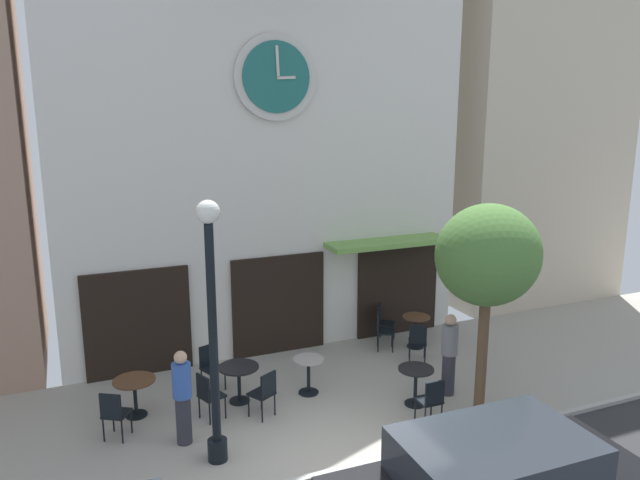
% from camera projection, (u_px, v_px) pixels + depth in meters
% --- Properties ---
extents(clock_building, '(9.39, 3.48, 11.61)m').
position_uv_depth(clock_building, '(259.00, 88.00, 13.91)').
color(clock_building, silver).
rests_on(clock_building, ground_plane).
extents(neighbor_building_right, '(5.34, 3.67, 12.36)m').
position_uv_depth(neighbor_building_right, '(523.00, 86.00, 17.64)').
color(neighbor_building_right, beige).
rests_on(neighbor_building_right, ground_plane).
extents(street_lamp, '(0.36, 0.36, 4.28)m').
position_uv_depth(street_lamp, '(213.00, 334.00, 9.39)').
color(street_lamp, black).
rests_on(street_lamp, ground_plane).
extents(street_tree, '(1.94, 1.75, 3.95)m').
position_uv_depth(street_tree, '(488.00, 256.00, 10.82)').
color(street_tree, brown).
rests_on(street_tree, ground_plane).
extents(cafe_table_near_door, '(0.77, 0.77, 0.72)m').
position_uv_depth(cafe_table_near_door, '(135.00, 389.00, 11.15)').
color(cafe_table_near_door, black).
rests_on(cafe_table_near_door, ground_plane).
extents(cafe_table_center, '(0.78, 0.78, 0.73)m').
position_uv_depth(cafe_table_center, '(239.00, 376.00, 11.68)').
color(cafe_table_center, black).
rests_on(cafe_table_center, ground_plane).
extents(cafe_table_leftmost, '(0.61, 0.61, 0.74)m').
position_uv_depth(cafe_table_leftmost, '(308.00, 370.00, 12.04)').
color(cafe_table_leftmost, black).
rests_on(cafe_table_leftmost, ground_plane).
extents(cafe_table_near_curb, '(0.68, 0.68, 0.75)m').
position_uv_depth(cafe_table_near_curb, '(416.00, 379.00, 11.58)').
color(cafe_table_near_curb, black).
rests_on(cafe_table_near_curb, ground_plane).
extents(cafe_table_center_right, '(0.65, 0.65, 0.77)m').
position_uv_depth(cafe_table_center_right, '(416.00, 326.00, 14.34)').
color(cafe_table_center_right, black).
rests_on(cafe_table_center_right, ground_plane).
extents(cafe_chair_facing_street, '(0.51, 0.51, 0.90)m').
position_uv_depth(cafe_chair_facing_street, '(211.00, 364.00, 12.25)').
color(cafe_chair_facing_street, black).
rests_on(cafe_chair_facing_street, ground_plane).
extents(cafe_chair_right_end, '(0.55, 0.55, 0.90)m').
position_uv_depth(cafe_chair_right_end, '(418.00, 340.00, 13.50)').
color(cafe_chair_right_end, black).
rests_on(cafe_chair_right_end, ground_plane).
extents(cafe_chair_facing_wall, '(0.54, 0.54, 0.90)m').
position_uv_depth(cafe_chair_facing_wall, '(382.00, 328.00, 14.19)').
color(cafe_chair_facing_wall, black).
rests_on(cafe_chair_facing_wall, ground_plane).
extents(cafe_chair_mid_row, '(0.56, 0.56, 0.90)m').
position_uv_depth(cafe_chair_mid_row, '(383.00, 320.00, 14.74)').
color(cafe_chair_mid_row, black).
rests_on(cafe_chair_mid_row, ground_plane).
extents(cafe_chair_near_tree, '(0.55, 0.55, 0.90)m').
position_uv_depth(cafe_chair_near_tree, '(114.00, 412.00, 10.34)').
color(cafe_chair_near_tree, black).
rests_on(cafe_chair_near_tree, ground_plane).
extents(cafe_chair_curbside, '(0.40, 0.40, 0.90)m').
position_uv_depth(cafe_chair_curbside, '(431.00, 398.00, 10.81)').
color(cafe_chair_curbside, black).
rests_on(cafe_chair_curbside, ground_plane).
extents(cafe_chair_by_entrance, '(0.52, 0.52, 0.90)m').
position_uv_depth(cafe_chair_by_entrance, '(208.00, 393.00, 11.00)').
color(cafe_chair_by_entrance, black).
rests_on(cafe_chair_by_entrance, ground_plane).
extents(cafe_chair_corner, '(0.54, 0.54, 0.90)m').
position_uv_depth(cafe_chair_corner, '(265.00, 391.00, 11.09)').
color(cafe_chair_corner, black).
rests_on(cafe_chair_corner, ground_plane).
extents(pedestrian_grey, '(0.34, 0.34, 1.67)m').
position_uv_depth(pedestrian_grey, '(449.00, 353.00, 11.92)').
color(pedestrian_grey, '#2D2D38').
rests_on(pedestrian_grey, ground_plane).
extents(pedestrian_blue, '(0.40, 0.40, 1.67)m').
position_uv_depth(pedestrian_blue, '(182.00, 396.00, 10.18)').
color(pedestrian_blue, '#2D2D38').
rests_on(pedestrian_blue, ground_plane).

